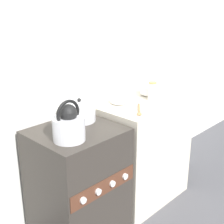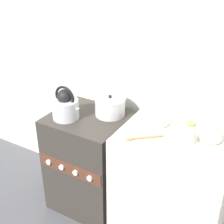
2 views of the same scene
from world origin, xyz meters
name	(u,v)px [view 2 (image 2 of 2)]	position (x,y,z in m)	size (l,w,h in m)	color
ground_plane	(73,220)	(0.00, 0.00, 0.00)	(12.00, 12.00, 0.00)	#4C4C51
wall_back	(110,57)	(0.00, 0.62, 1.25)	(7.00, 0.06, 2.50)	silver
stove	(89,162)	(0.00, 0.27, 0.43)	(0.60, 0.56, 0.87)	#332D28
counter	(171,189)	(0.72, 0.27, 0.45)	(0.78, 0.55, 0.90)	beige
kettle	(66,106)	(-0.13, 0.17, 0.97)	(0.25, 0.21, 0.27)	silver
cooking_pot	(110,106)	(0.13, 0.39, 0.94)	(0.24, 0.24, 0.17)	silver
enamel_bowl	(211,134)	(0.92, 0.36, 0.95)	(0.15, 0.15, 0.08)	white
small_ceramic_bowl	(160,120)	(0.55, 0.38, 0.93)	(0.13, 0.13, 0.06)	white
storage_jar	(190,134)	(0.81, 0.24, 0.98)	(0.08, 0.08, 0.16)	silver
wooden_spoon	(141,138)	(0.52, 0.14, 0.91)	(0.22, 0.19, 0.02)	#A37A4C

